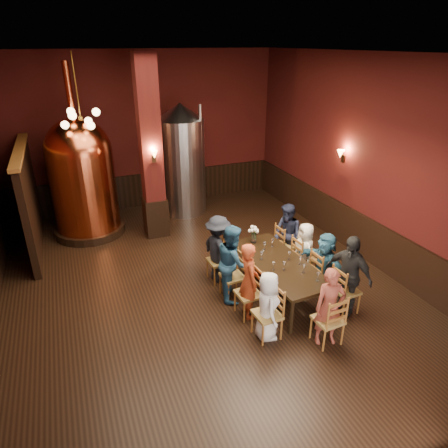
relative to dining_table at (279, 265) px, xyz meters
name	(u,v)px	position (x,y,z in m)	size (l,w,h in m)	color
room	(199,184)	(-1.31, 0.88, 1.56)	(10.00, 10.02, 4.50)	black
wainscot_right	(358,233)	(2.65, 0.88, -0.19)	(0.08, 9.90, 1.00)	black
wainscot_back	(149,189)	(-1.31, 5.84, -0.19)	(7.90, 0.08, 1.00)	black
column	(151,150)	(-1.61, 3.68, 1.56)	(0.58, 0.58, 4.50)	#45130E
partition	(30,201)	(-4.51, 4.08, 0.51)	(0.22, 3.50, 2.40)	black
pendant_cluster	(81,118)	(-3.11, 3.78, 2.41)	(0.90, 0.90, 1.70)	#A57226
sconce_wall	(343,155)	(2.59, 1.68, 1.51)	(0.20, 0.20, 0.36)	black
sconce_column	(154,155)	(-1.61, 3.38, 1.51)	(0.20, 0.20, 0.36)	black
dining_table	(279,265)	(0.00, 0.00, 0.00)	(1.13, 2.45, 0.75)	black
chair_0	(267,314)	(-0.80, -1.04, -0.23)	(0.46, 0.46, 0.92)	#925725
person_0	(268,306)	(-0.80, -1.04, -0.06)	(0.62, 0.40, 1.26)	white
chair_1	(248,294)	(-0.83, -0.37, -0.23)	(0.46, 0.46, 0.92)	#925725
person_1	(249,280)	(-0.83, -0.37, 0.06)	(0.54, 0.36, 1.49)	#AF3F1E
chair_2	(233,276)	(-0.87, 0.28, -0.23)	(0.46, 0.46, 0.92)	#925725
person_2	(233,262)	(-0.87, 0.28, 0.09)	(0.75, 0.37, 1.55)	navy
chair_3	(219,261)	(-0.90, 0.95, -0.23)	(0.46, 0.46, 0.92)	#925725
person_3	(218,249)	(-0.90, 0.95, 0.05)	(0.95, 0.55, 1.48)	black
chair_4	(346,290)	(0.90, -0.95, -0.23)	(0.46, 0.46, 0.92)	#925725
person_4	(348,275)	(0.90, -0.95, 0.10)	(0.93, 0.39, 1.58)	black
chair_5	(323,273)	(0.87, -0.28, -0.23)	(0.46, 0.46, 0.92)	#925725
person_5	(324,264)	(0.87, -0.28, -0.02)	(1.23, 0.39, 1.33)	#2A5F7E
chair_6	(304,258)	(0.83, 0.37, -0.23)	(0.46, 0.46, 0.92)	#925725
person_6	(304,251)	(0.83, 0.37, -0.06)	(0.62, 0.40, 1.26)	white
chair_7	(286,245)	(0.80, 1.04, -0.23)	(0.46, 0.46, 0.92)	#925725
person_7	(287,235)	(0.80, 1.04, 0.03)	(0.70, 0.34, 1.43)	#1C2138
chair_8	(328,319)	(0.08, -1.55, -0.23)	(0.46, 0.46, 0.92)	#925725
person_8	(330,307)	(0.08, -1.55, 0.01)	(0.51, 0.34, 1.40)	brown
copper_kettle	(82,177)	(-3.24, 4.42, 0.87)	(1.94, 1.94, 4.29)	black
steel_vessel	(182,160)	(-0.47, 4.91, 0.89)	(1.54, 1.54, 3.16)	#B2B2B7
rose_vase	(254,232)	(-0.10, 0.94, 0.31)	(0.23, 0.23, 0.38)	white
wine_glass_0	(289,256)	(0.22, 0.00, 0.15)	(0.07, 0.07, 0.17)	white
wine_glass_1	(300,261)	(0.32, -0.24, 0.15)	(0.07, 0.07, 0.17)	white
wine_glass_2	(264,246)	(-0.04, 0.55, 0.15)	(0.07, 0.07, 0.17)	white
wine_glass_3	(284,266)	(-0.06, -0.30, 0.15)	(0.07, 0.07, 0.17)	white
wine_glass_4	(262,256)	(-0.28, 0.22, 0.15)	(0.07, 0.07, 0.17)	white
wine_glass_5	(272,243)	(0.18, 0.62, 0.15)	(0.07, 0.07, 0.17)	white
wine_glass_6	(273,266)	(-0.25, -0.23, 0.15)	(0.07, 0.07, 0.17)	white
wine_glass_7	(318,277)	(0.31, -0.86, 0.15)	(0.07, 0.07, 0.17)	white
wine_glass_8	(304,269)	(0.23, -0.52, 0.15)	(0.07, 0.07, 0.17)	white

